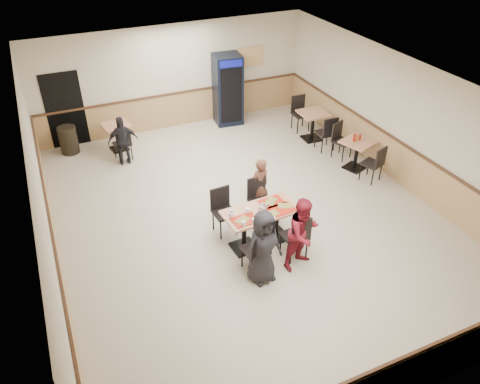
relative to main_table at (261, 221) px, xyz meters
name	(u,v)px	position (x,y,z in m)	size (l,w,h in m)	color
ground	(246,214)	(0.15, 1.00, -0.54)	(10.00, 10.00, 0.00)	beige
room_shell	(267,130)	(1.92, 3.55, 0.04)	(10.00, 10.00, 10.00)	silver
main_table	(261,221)	(0.00, 0.00, 0.00)	(1.56, 0.85, 0.81)	black
main_chairs	(258,223)	(-0.05, 0.00, -0.03)	(1.45, 1.86, 1.03)	black
diner_woman_left	(263,247)	(-0.43, -0.95, 0.21)	(0.74, 0.48, 1.51)	black
diner_woman_right	(303,233)	(0.44, -0.90, 0.21)	(0.73, 0.57, 1.50)	maroon
diner_man_opposite	(259,187)	(0.43, 0.95, 0.14)	(0.50, 0.33, 1.37)	brown
lone_diner	(123,141)	(-1.80, 4.35, 0.12)	(0.77, 0.32, 1.32)	black
tabletop_clutter	(262,211)	(-0.02, -0.06, 0.30)	(1.34, 0.71, 0.12)	#B61D0C
side_table_near	(357,150)	(3.54, 1.67, -0.02)	(0.93, 0.93, 0.78)	black
side_table_near_chair_south	(372,163)	(3.54, 1.05, -0.05)	(0.46, 0.46, 0.99)	black
side_table_near_chair_north	(342,141)	(3.54, 2.30, -0.05)	(0.46, 0.46, 0.99)	black
side_table_far	(313,122)	(3.38, 3.53, 0.01)	(0.79, 0.79, 0.82)	black
side_table_far_chair_south	(326,132)	(3.38, 2.88, -0.02)	(0.48, 0.48, 1.04)	black
side_table_far_chair_north	(301,114)	(3.38, 4.19, -0.02)	(0.48, 0.48, 1.04)	black
condiment_caddy	(357,138)	(3.51, 1.72, 0.33)	(0.23, 0.06, 0.20)	#9D1A0B
back_table	(117,133)	(-1.80, 5.20, -0.04)	(0.79, 0.79, 0.75)	black
back_table_chair_lone	(122,143)	(-1.80, 4.60, -0.07)	(0.44, 0.44, 0.95)	black
pepsi_cooler	(228,90)	(1.64, 5.59, 0.50)	(0.87, 0.87, 2.08)	black
trash_bin	(69,140)	(-3.05, 5.55, -0.16)	(0.48, 0.48, 0.76)	black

